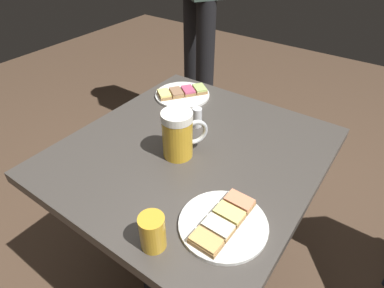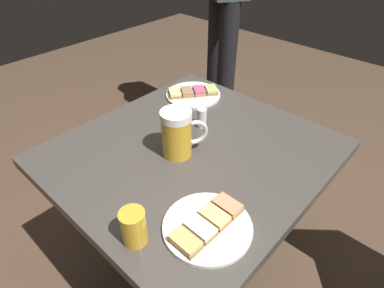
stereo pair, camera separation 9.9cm
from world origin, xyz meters
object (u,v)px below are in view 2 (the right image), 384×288
(plate_far, at_px, (207,225))
(salt_shaker, at_px, (202,118))
(beer_mug, at_px, (178,133))
(beer_glass_small, at_px, (134,227))
(plate_near, at_px, (193,94))

(plate_far, height_order, salt_shaker, salt_shaker)
(beer_mug, relative_size, beer_glass_small, 1.66)
(plate_far, distance_m, beer_mug, 0.31)
(beer_glass_small, height_order, salt_shaker, beer_glass_small)
(plate_near, bearing_deg, beer_glass_small, 121.49)
(beer_glass_small, relative_size, salt_shaker, 1.30)
(plate_near, bearing_deg, plate_far, 135.42)
(plate_far, bearing_deg, beer_mug, -32.06)
(plate_near, xyz_separation_m, plate_far, (-0.47, 0.46, 0.00))
(plate_far, xyz_separation_m, salt_shaker, (0.30, -0.32, 0.02))
(beer_mug, bearing_deg, salt_shaker, -74.51)
(plate_near, distance_m, beer_mug, 0.38)
(salt_shaker, bearing_deg, plate_far, 133.00)
(plate_near, height_order, plate_far, same)
(beer_glass_small, bearing_deg, salt_shaker, -66.74)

